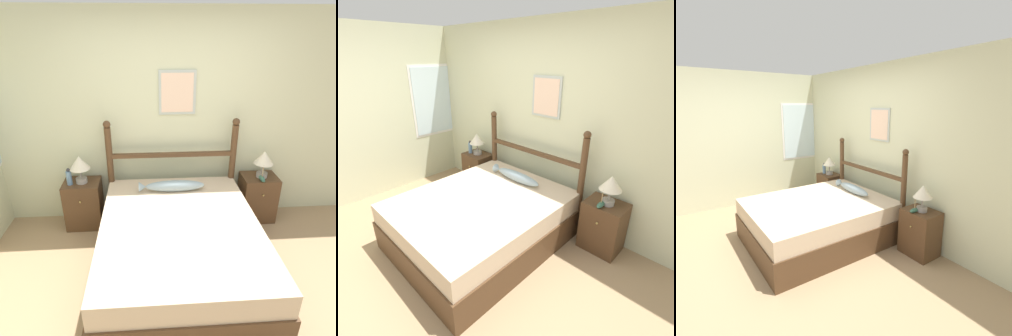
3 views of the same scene
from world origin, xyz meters
The scene contains 12 objects.
ground_plane centered at (0.00, 0.00, 0.00)m, with size 16.00×16.00×0.00m, color #9E7F5B.
wall_back centered at (0.00, 1.73, 1.28)m, with size 6.40×0.08×2.55m.
wall_left centered at (-2.13, 0.03, 1.28)m, with size 0.08×6.40×2.55m.
bed centered at (0.01, 0.61, 0.29)m, with size 1.59×1.95×0.59m.
headboard centered at (0.01, 1.54, 0.74)m, with size 1.60×0.09×1.36m.
nightstand_left centered at (-1.11, 1.49, 0.31)m, with size 0.44×0.38×0.61m.
nightstand_right centered at (1.12, 1.49, 0.31)m, with size 0.44×0.38×0.61m.
table_lamp_left centered at (-1.10, 1.49, 0.85)m, with size 0.24×0.24×0.34m.
table_lamp_right centered at (1.14, 1.48, 0.85)m, with size 0.24×0.24×0.34m.
bottle centered at (-1.23, 1.45, 0.71)m, with size 0.06×0.06×0.21m.
model_boat centered at (1.11, 1.38, 0.64)m, with size 0.06×0.16×0.20m.
fish_pillow centered at (-0.02, 1.24, 0.66)m, with size 0.76×0.13×0.13m.
Camera 3 is at (3.13, -1.12, 1.93)m, focal length 28.00 mm.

